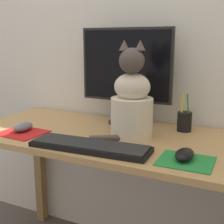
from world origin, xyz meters
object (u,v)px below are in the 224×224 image
Objects in this scene: keyboard at (90,146)px; cat at (132,102)px; monitor at (126,71)px; computer_mouse_left at (23,127)px; pen_cup at (184,121)px; computer_mouse_right at (184,154)px.

keyboard is 0.27m from cat.
monitor is 0.54m from computer_mouse_left.
cat is at bearing -60.16° from monitor.
computer_mouse_left is at bearing -136.27° from monitor.
computer_mouse_left is 0.50m from cat.
pen_cup is (0.29, -0.01, -0.21)m from monitor.
monitor is 0.47m from keyboard.
cat reaches higher than computer_mouse_right.
computer_mouse_left is 0.26× the size of cat.
monitor is 0.36m from pen_cup.
computer_mouse_right is (0.38, -0.36, -0.24)m from monitor.
monitor is at bearing 90.74° from keyboard.
keyboard is 4.41× the size of computer_mouse_left.
monitor is 0.24m from cat.
computer_mouse_right is (0.73, -0.03, -0.00)m from computer_mouse_left.
pen_cup is (-0.08, 0.35, 0.03)m from computer_mouse_right.
pen_cup is (0.65, 0.33, 0.02)m from computer_mouse_left.
keyboard is at bearing -9.93° from computer_mouse_left.
pen_cup is at bearing 33.33° from cat.
keyboard is 0.35m from computer_mouse_right.
pen_cup reaches higher than computer_mouse_right.
computer_mouse_left is at bearing -173.51° from cat.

